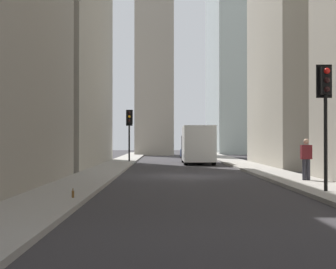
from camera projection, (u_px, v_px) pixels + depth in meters
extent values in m
plane|color=#302D30|center=(187.00, 176.00, 26.11)|extent=(135.00, 135.00, 0.00)
cube|color=gray|center=(97.00, 175.00, 26.07)|extent=(90.00, 2.20, 0.14)
cube|color=gray|center=(277.00, 175.00, 26.15)|extent=(90.00, 2.20, 0.14)
cube|color=#A8A091|center=(28.00, 4.00, 36.53)|extent=(17.96, 10.00, 22.59)
cube|color=gray|center=(154.00, 62.00, 62.95)|extent=(4.57, 4.57, 22.31)
cube|color=silver|center=(198.00, 144.00, 38.79)|extent=(4.60, 2.25, 2.60)
cube|color=#38383D|center=(196.00, 148.00, 41.99)|extent=(1.90, 2.25, 1.90)
cube|color=black|center=(196.00, 140.00, 41.99)|extent=(1.92, 2.09, 0.64)
cylinder|color=black|center=(208.00, 157.00, 41.99)|extent=(0.88, 0.28, 0.88)
cylinder|color=black|center=(183.00, 157.00, 41.97)|extent=(0.88, 0.28, 0.88)
cylinder|color=black|center=(213.00, 159.00, 37.39)|extent=(0.88, 0.28, 0.88)
cylinder|color=black|center=(186.00, 159.00, 37.37)|extent=(0.88, 0.28, 0.88)
cube|color=navy|center=(190.00, 153.00, 51.06)|extent=(4.30, 1.78, 0.70)
cube|color=black|center=(190.00, 147.00, 50.86)|extent=(2.10, 1.58, 0.54)
cylinder|color=black|center=(197.00, 155.00, 52.41)|extent=(0.64, 0.22, 0.64)
cylinder|color=black|center=(182.00, 155.00, 52.40)|extent=(0.64, 0.22, 0.64)
cylinder|color=black|center=(199.00, 156.00, 49.71)|extent=(0.64, 0.22, 0.64)
cylinder|color=black|center=(183.00, 156.00, 49.70)|extent=(0.64, 0.22, 0.64)
cylinder|color=black|center=(326.00, 143.00, 17.13)|extent=(0.12, 0.12, 3.15)
cube|color=black|center=(325.00, 81.00, 17.15)|extent=(0.28, 0.32, 0.90)
cube|color=black|center=(324.00, 81.00, 17.31)|extent=(0.03, 0.52, 1.10)
sphere|color=red|center=(327.00, 71.00, 16.99)|extent=(0.20, 0.20, 0.20)
sphere|color=black|center=(327.00, 80.00, 16.99)|extent=(0.20, 0.20, 0.20)
sphere|color=black|center=(327.00, 89.00, 16.99)|extent=(0.20, 0.20, 0.20)
cylinder|color=black|center=(129.00, 142.00, 41.19)|extent=(0.12, 0.12, 3.05)
cube|color=black|center=(129.00, 117.00, 41.21)|extent=(0.28, 0.32, 0.90)
cube|color=black|center=(129.00, 117.00, 41.36)|extent=(0.03, 0.52, 1.10)
sphere|color=black|center=(129.00, 113.00, 41.05)|extent=(0.20, 0.20, 0.20)
sphere|color=orange|center=(129.00, 117.00, 41.05)|extent=(0.20, 0.20, 0.20)
sphere|color=black|center=(129.00, 120.00, 41.05)|extent=(0.20, 0.20, 0.20)
cylinder|color=black|center=(129.00, 143.00, 42.23)|extent=(0.12, 0.12, 2.92)
cube|color=black|center=(129.00, 119.00, 42.25)|extent=(0.28, 0.32, 0.90)
cube|color=black|center=(129.00, 119.00, 42.40)|extent=(0.03, 0.52, 1.10)
sphere|color=black|center=(129.00, 115.00, 42.09)|extent=(0.20, 0.20, 0.20)
sphere|color=orange|center=(129.00, 119.00, 42.09)|extent=(0.20, 0.20, 0.20)
sphere|color=black|center=(129.00, 123.00, 42.08)|extent=(0.20, 0.20, 0.20)
cylinder|color=#33333D|center=(308.00, 170.00, 21.80)|extent=(0.16, 0.16, 0.87)
cylinder|color=#33333D|center=(304.00, 170.00, 21.80)|extent=(0.16, 0.16, 0.87)
cube|color=maroon|center=(306.00, 152.00, 21.81)|extent=(0.26, 0.44, 0.59)
sphere|color=tan|center=(306.00, 141.00, 21.82)|extent=(0.22, 0.22, 0.22)
cylinder|color=brown|center=(73.00, 194.00, 15.14)|extent=(0.07, 0.07, 0.20)
cylinder|color=brown|center=(73.00, 190.00, 15.14)|extent=(0.03, 0.03, 0.07)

